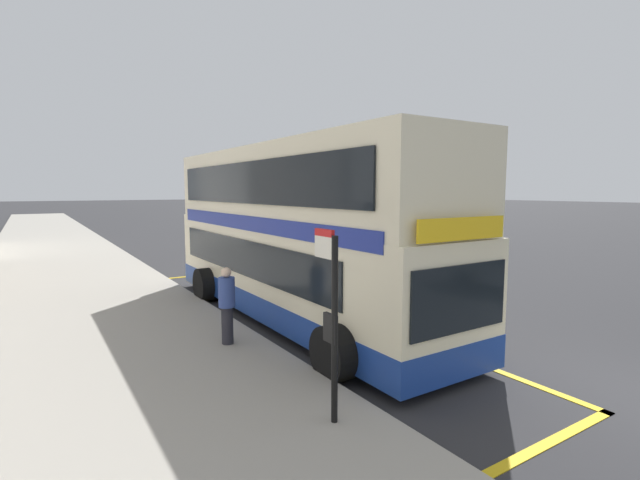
{
  "coord_description": "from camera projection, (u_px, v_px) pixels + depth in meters",
  "views": [
    {
      "loc": [
        -8.18,
        -2.52,
        3.32
      ],
      "look_at": [
        -0.64,
        9.23,
        1.79
      ],
      "focal_mm": 25.61,
      "sensor_mm": 36.0,
      "label": 1
    }
  ],
  "objects": [
    {
      "name": "pavement_near",
      "position": [
        51.0,
        240.0,
        29.87
      ],
      "size": [
        6.0,
        76.0,
        0.14
      ],
      "primitive_type": "cube",
      "color": "gray",
      "rests_on": "ground"
    },
    {
      "name": "parked_car_white_kerbside",
      "position": [
        220.0,
        222.0,
        36.3
      ],
      "size": [
        2.09,
        4.2,
        1.62
      ],
      "rotation": [
        0.0,
        0.0,
        0.04
      ],
      "color": "silver",
      "rests_on": "ground"
    },
    {
      "name": "bus_bay_markings",
      "position": [
        292.0,
        317.0,
        11.99
      ],
      "size": [
        3.03,
        14.35,
        0.01
      ],
      "color": "gold",
      "rests_on": "ground"
    },
    {
      "name": "parked_car_maroon_far",
      "position": [
        251.0,
        234.0,
        26.12
      ],
      "size": [
        2.09,
        4.2,
        1.62
      ],
      "rotation": [
        0.0,
        0.0,
        0.02
      ],
      "color": "maroon",
      "rests_on": "ground"
    },
    {
      "name": "double_decker_bus",
      "position": [
        293.0,
        239.0,
        11.74
      ],
      "size": [
        3.19,
        10.87,
        4.4
      ],
      "color": "beige",
      "rests_on": "ground"
    },
    {
      "name": "bus_stop_sign",
      "position": [
        331.0,
        310.0,
        6.19
      ],
      "size": [
        0.09,
        0.51,
        2.65
      ],
      "color": "black",
      "rests_on": "pavement_near"
    },
    {
      "name": "pedestrian_waiting_near_sign",
      "position": [
        227.0,
        303.0,
        9.41
      ],
      "size": [
        0.34,
        0.34,
        1.61
      ],
      "color": "#26262D",
      "rests_on": "pavement_near"
    },
    {
      "name": "ground_plane",
      "position": [
        161.0,
        235.0,
        33.63
      ],
      "size": [
        260.0,
        260.0,
        0.0
      ],
      "primitive_type": "plane",
      "color": "#28282B"
    }
  ]
}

